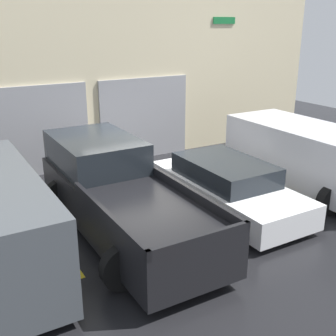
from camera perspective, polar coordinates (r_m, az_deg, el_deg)
ground_plane at (r=10.91m, az=-3.09°, el=-3.74°), size 28.00×28.00×0.00m
shophouse_building at (r=13.14m, az=-10.13°, el=13.29°), size 16.70×0.68×6.00m
pickup_truck at (r=8.97m, az=-6.91°, el=-3.32°), size 2.44×5.59×1.77m
sedan_white at (r=10.10m, az=7.92°, el=-2.42°), size 2.14×4.32×1.17m
van_right at (r=11.73m, az=18.43°, el=1.63°), size 2.31×4.68×1.67m
parking_stripe_left at (r=8.65m, az=-13.99°, el=-10.78°), size 0.12×2.20×0.01m
parking_stripe_centre at (r=9.59m, az=1.52°, el=-7.05°), size 0.12×2.20×0.01m
parking_stripe_right at (r=11.11m, az=13.34°, el=-3.81°), size 0.12×2.20×0.01m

